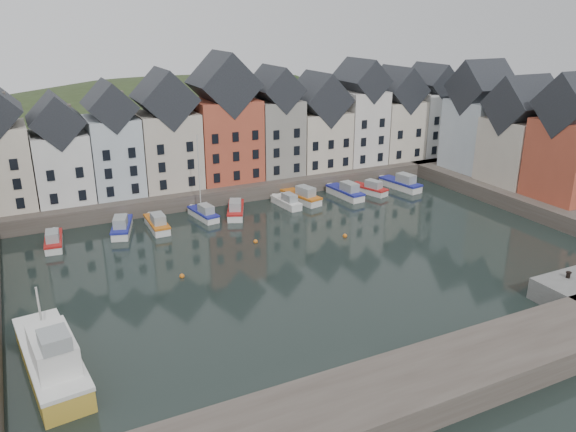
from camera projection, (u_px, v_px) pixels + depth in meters
ground at (321, 263)px, 58.38m from camera, size 260.00×260.00×0.00m
far_quay at (222, 181)px, 83.36m from camera, size 90.00×16.00×2.00m
right_quay at (548, 197)px, 76.00m from camera, size 14.00×54.00×2.00m
near_wall at (355, 408)px, 35.31m from camera, size 50.00×6.00×2.00m
hillside at (181, 240)px, 111.71m from camera, size 153.60×70.40×64.00m
far_terrace at (246, 129)px, 80.35m from camera, size 72.37×8.16×17.78m
right_terrace at (521, 134)px, 77.18m from camera, size 8.30×24.25×16.36m
mooring_buoys at (265, 250)px, 61.16m from camera, size 20.50×5.50×0.50m
boat_a at (54, 241)px, 62.24m from camera, size 2.40×6.01×2.25m
boat_b at (122, 227)px, 66.15m from camera, size 3.70×6.68×2.45m
boat_c at (157, 224)px, 67.24m from camera, size 1.93×6.13×2.35m
boat_d at (204, 213)px, 70.80m from camera, size 2.63×5.86×10.81m
boat_e at (236, 210)px, 71.95m from camera, size 4.29×6.56×2.42m
boat_f at (287, 202)px, 75.28m from camera, size 2.27×5.69×2.13m
boat_g at (302, 197)px, 77.08m from camera, size 3.51×6.98×2.57m
boat_h at (346, 192)px, 79.04m from camera, size 2.65×6.82×2.56m
boat_i at (370, 189)px, 80.86m from camera, size 3.59×6.13×2.25m
boat_j at (401, 184)px, 82.88m from camera, size 3.26×7.19×2.66m
large_vessel at (52, 359)px, 39.42m from camera, size 4.57×12.41×6.32m
mooring_bollard at (568, 275)px, 50.40m from camera, size 0.48×0.48×0.56m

